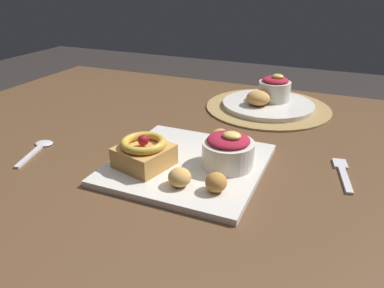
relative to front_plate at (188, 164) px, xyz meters
The scene contains 13 objects.
dining_table 0.16m from the front_plate, 122.37° to the left, with size 1.35×0.98×0.73m.
woven_placemat 0.40m from the front_plate, 80.42° to the left, with size 0.34×0.34×0.01m, color #997A47.
front_plate is the anchor object (origin of this frame).
cake_slice 0.09m from the front_plate, 145.94° to the right, with size 0.11×0.11×0.06m.
berry_ramekin 0.08m from the front_plate, 11.57° to the left, with size 0.10×0.10×0.07m.
fritter_front 0.09m from the front_plate, 75.19° to the right, with size 0.04×0.04×0.03m, color tan.
fritter_middle 0.12m from the front_plate, 42.27° to the right, with size 0.04×0.04×0.03m, color #BC7F38.
fritter_back 0.10m from the front_plate, 72.44° to the left, with size 0.04×0.04×0.03m, color gold.
back_plate 0.40m from the front_plate, 80.42° to the left, with size 0.25×0.25×0.01m, color silver.
back_ramekin 0.43m from the front_plate, 79.86° to the left, with size 0.09×0.09×0.07m.
back_pastry 0.36m from the front_plate, 82.93° to the left, with size 0.06×0.06×0.04m, color #C68E47.
fork 0.29m from the front_plate, 18.17° to the left, with size 0.04×0.13×0.00m.
spoon 0.32m from the front_plate, behind, with size 0.06×0.12×0.00m.
Camera 1 is at (0.32, -0.67, 1.07)m, focal length 34.11 mm.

